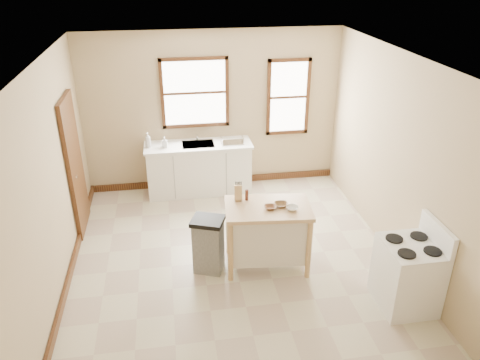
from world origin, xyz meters
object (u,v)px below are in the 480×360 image
at_px(knife_block, 238,193).
at_px(bowl_c, 292,208).
at_px(dish_rack, 232,141).
at_px(kitchen_island, 267,236).
at_px(bowl_a, 270,207).
at_px(gas_stove, 409,266).
at_px(pepper_grinder, 247,195).
at_px(soap_bottle_a, 148,140).
at_px(bowl_b, 281,205).
at_px(soap_bottle_b, 165,142).
at_px(trash_bin, 208,245).

distance_m(knife_block, bowl_c, 0.75).
xyz_separation_m(dish_rack, kitchen_island, (0.14, -2.31, -0.51)).
xyz_separation_m(knife_block, bowl_a, (0.37, -0.31, -0.08)).
bearing_deg(bowl_a, kitchen_island, 104.19).
relative_size(kitchen_island, gas_stove, 1.00).
height_order(dish_rack, pepper_grinder, pepper_grinder).
relative_size(soap_bottle_a, pepper_grinder, 1.75).
height_order(kitchen_island, bowl_a, bowl_a).
relative_size(knife_block, bowl_a, 1.30).
bearing_deg(bowl_b, knife_block, 153.31).
bearing_deg(knife_block, gas_stove, -29.54).
bearing_deg(soap_bottle_b, trash_bin, -69.57).
xyz_separation_m(soap_bottle_b, knife_block, (0.94, -2.06, 0.01)).
relative_size(dish_rack, pepper_grinder, 2.59).
relative_size(pepper_grinder, bowl_a, 0.97).
bearing_deg(kitchen_island, bowl_a, -70.08).
relative_size(pepper_grinder, trash_bin, 0.19).
xyz_separation_m(pepper_grinder, bowl_c, (0.53, -0.36, -0.05)).
relative_size(dish_rack, gas_stove, 0.35).
height_order(bowl_b, gas_stove, gas_stove).
height_order(soap_bottle_a, knife_block, soap_bottle_a).
bearing_deg(bowl_a, bowl_b, 15.02).
distance_m(soap_bottle_b, bowl_c, 2.91).
xyz_separation_m(soap_bottle_b, kitchen_island, (1.30, -2.31, -0.55)).
distance_m(dish_rack, bowl_b, 2.35).
distance_m(kitchen_island, trash_bin, 0.80).
relative_size(pepper_grinder, bowl_c, 0.95).
height_order(soap_bottle_b, bowl_b, soap_bottle_b).
relative_size(bowl_b, bowl_c, 1.12).
bearing_deg(pepper_grinder, kitchen_island, -42.70).
height_order(knife_block, gas_stove, gas_stove).
xyz_separation_m(kitchen_island, knife_block, (-0.36, 0.25, 0.56)).
xyz_separation_m(knife_block, bowl_c, (0.64, -0.39, -0.08)).
bearing_deg(soap_bottle_b, pepper_grinder, -55.06).
bearing_deg(soap_bottle_b, bowl_c, -48.88).
bearing_deg(gas_stove, bowl_b, 141.82).
bearing_deg(trash_bin, bowl_a, 15.65).
relative_size(soap_bottle_a, dish_rack, 0.68).
xyz_separation_m(soap_bottle_a, trash_bin, (0.78, -2.33, -0.65)).
xyz_separation_m(pepper_grinder, bowl_a, (0.26, -0.28, -0.06)).
bearing_deg(bowl_c, bowl_b, 133.79).
distance_m(bowl_a, bowl_b, 0.16).
height_order(soap_bottle_a, gas_stove, soap_bottle_a).
bearing_deg(bowl_c, soap_bottle_b, 122.97).
bearing_deg(gas_stove, kitchen_island, 144.84).
bearing_deg(gas_stove, dish_rack, 115.92).
relative_size(knife_block, trash_bin, 0.25).
bearing_deg(dish_rack, soap_bottle_a, -176.88).
xyz_separation_m(soap_bottle_a, bowl_a, (1.59, -2.41, -0.11)).
bearing_deg(gas_stove, knife_block, 144.81).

